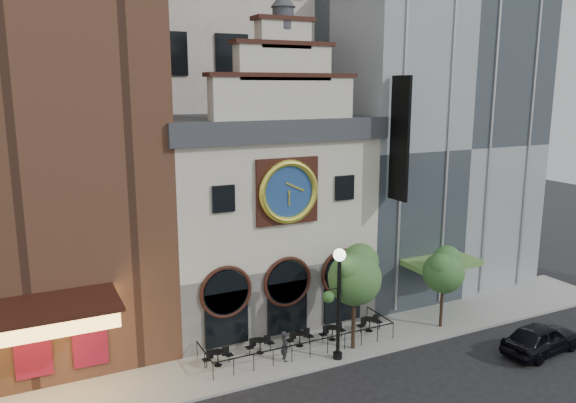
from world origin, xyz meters
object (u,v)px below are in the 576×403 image
(bistro_4, at_px, (370,324))
(pedestrian, at_px, (284,346))
(bistro_0, at_px, (218,357))
(lamppost, at_px, (339,292))
(bistro_1, at_px, (260,345))
(car_right, at_px, (541,338))
(tree_left, at_px, (355,274))
(bistro_3, at_px, (332,332))
(bistro_2, at_px, (300,338))
(tree_right, at_px, (444,269))

(bistro_4, height_order, pedestrian, pedestrian)
(bistro_0, xyz_separation_m, bistro_4, (9.23, 0.03, 0.00))
(lamppost, bearing_deg, bistro_0, 156.07)
(bistro_1, xyz_separation_m, pedestrian, (0.81, -1.30, 0.34))
(car_right, xyz_separation_m, tree_left, (-8.87, 4.67, 3.49))
(bistro_4, distance_m, car_right, 9.16)
(tree_left, bearing_deg, bistro_1, 161.37)
(car_right, bearing_deg, pedestrian, 62.69)
(bistro_3, relative_size, bistro_4, 1.00)
(bistro_3, bearing_deg, bistro_1, 175.67)
(bistro_2, distance_m, tree_left, 4.72)
(bistro_2, bearing_deg, pedestrian, -142.71)
(pedestrian, bearing_deg, tree_right, -89.45)
(bistro_1, distance_m, pedestrian, 1.57)
(bistro_2, xyz_separation_m, bistro_3, (1.98, -0.13, 0.00))
(bistro_4, relative_size, lamppost, 0.27)
(bistro_0, relative_size, bistro_2, 1.00)
(bistro_1, relative_size, tree_right, 0.33)
(bistro_2, relative_size, car_right, 0.32)
(tree_left, bearing_deg, pedestrian, 175.46)
(bistro_0, relative_size, tree_left, 0.28)
(bistro_0, relative_size, bistro_1, 1.00)
(bistro_0, distance_m, car_right, 17.21)
(car_right, bearing_deg, tree_left, 56.11)
(bistro_2, relative_size, lamppost, 0.27)
(bistro_3, xyz_separation_m, bistro_4, (2.52, 0.05, 0.00))
(car_right, height_order, lamppost, lamppost)
(bistro_2, height_order, bistro_3, same)
(bistro_1, relative_size, bistro_3, 1.00)
(bistro_0, height_order, car_right, car_right)
(bistro_2, xyz_separation_m, lamppost, (1.13, -2.13, 3.22))
(bistro_0, height_order, lamppost, lamppost)
(tree_left, height_order, tree_right, tree_left)
(bistro_4, distance_m, lamppost, 5.09)
(bistro_0, bearing_deg, pedestrian, -16.93)
(bistro_0, bearing_deg, bistro_3, -0.12)
(bistro_2, xyz_separation_m, bistro_4, (4.50, -0.08, 0.00))
(bistro_1, distance_m, bistro_4, 6.78)
(bistro_3, relative_size, tree_left, 0.28)
(bistro_3, bearing_deg, lamppost, -113.12)
(lamppost, bearing_deg, tree_right, 1.09)
(lamppost, bearing_deg, car_right, -26.01)
(bistro_1, xyz_separation_m, tree_left, (4.81, -1.62, 3.72))
(lamppost, bearing_deg, bistro_4, 26.33)
(bistro_2, relative_size, tree_left, 0.28)
(tree_left, bearing_deg, bistro_4, 34.50)
(car_right, distance_m, pedestrian, 13.80)
(bistro_2, bearing_deg, lamppost, -62.06)
(bistro_2, height_order, lamppost, lamppost)
(bistro_4, bearing_deg, pedestrian, -170.19)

